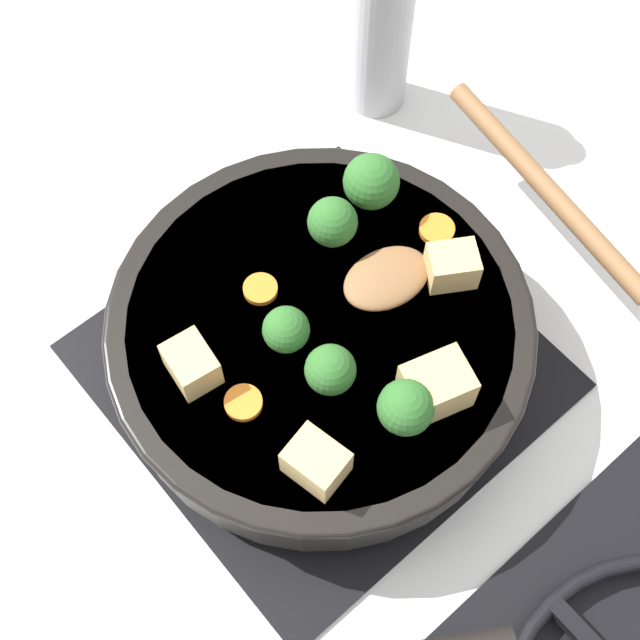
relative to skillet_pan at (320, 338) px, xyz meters
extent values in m
plane|color=silver|center=(0.00, 0.00, -0.06)|extent=(2.40, 2.40, 0.00)
cube|color=black|center=(0.00, 0.00, -0.05)|extent=(0.31, 0.31, 0.01)
torus|color=black|center=(0.00, 0.00, -0.04)|extent=(0.24, 0.24, 0.01)
cube|color=black|center=(0.00, 0.00, -0.04)|extent=(0.01, 0.23, 0.01)
cube|color=black|center=(0.00, 0.00, -0.04)|extent=(0.23, 0.01, 0.01)
cylinder|color=black|center=(0.00, 0.00, 0.00)|extent=(0.31, 0.31, 0.06)
cylinder|color=brown|center=(0.00, 0.00, 0.00)|extent=(0.28, 0.28, 0.05)
torus|color=black|center=(0.00, 0.00, 0.02)|extent=(0.31, 0.31, 0.01)
ellipsoid|color=brown|center=(-0.06, 0.01, 0.03)|extent=(0.07, 0.06, 0.01)
cylinder|color=brown|center=(-0.20, 0.03, 0.03)|extent=(0.05, 0.23, 0.02)
cube|color=#DBB770|center=(-0.10, 0.03, 0.04)|extent=(0.05, 0.04, 0.03)
cube|color=#DBB770|center=(0.07, 0.08, 0.04)|extent=(0.04, 0.04, 0.03)
cube|color=#DBB770|center=(-0.02, 0.09, 0.04)|extent=(0.05, 0.05, 0.03)
cube|color=#DBB770|center=(0.09, -0.03, 0.04)|extent=(0.03, 0.04, 0.03)
cylinder|color=#709956|center=(0.03, 0.04, 0.03)|extent=(0.01, 0.01, 0.01)
sphere|color=#2D6628|center=(0.03, 0.04, 0.05)|extent=(0.04, 0.04, 0.04)
cylinder|color=#709956|center=(0.01, 0.09, 0.03)|extent=(0.01, 0.01, 0.01)
sphere|color=#2D6628|center=(0.01, 0.09, 0.05)|extent=(0.04, 0.04, 0.04)
cylinder|color=#709956|center=(-0.05, -0.05, 0.03)|extent=(0.01, 0.01, 0.01)
sphere|color=#2D6628|center=(-0.05, -0.05, 0.05)|extent=(0.04, 0.04, 0.04)
cylinder|color=#709956|center=(-0.10, -0.05, 0.03)|extent=(0.01, 0.01, 0.01)
sphere|color=#2D6628|center=(-0.10, -0.05, 0.05)|extent=(0.04, 0.04, 0.04)
cylinder|color=#709956|center=(0.03, -0.01, 0.03)|extent=(0.01, 0.01, 0.01)
sphere|color=#2D6628|center=(0.03, -0.01, 0.05)|extent=(0.03, 0.03, 0.03)
cylinder|color=orange|center=(-0.12, -0.01, 0.03)|extent=(0.03, 0.03, 0.01)
cylinder|color=orange|center=(0.02, -0.05, 0.03)|extent=(0.03, 0.03, 0.01)
cylinder|color=orange|center=(0.08, 0.01, 0.03)|extent=(0.03, 0.03, 0.01)
cylinder|color=#B2B2B7|center=(-0.22, -0.18, 0.04)|extent=(0.05, 0.05, 0.20)
camera|label=1|loc=(0.19, 0.22, 0.59)|focal=50.00mm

